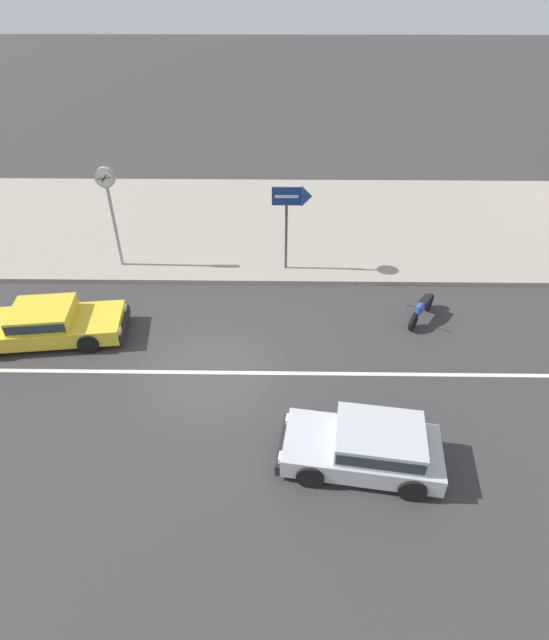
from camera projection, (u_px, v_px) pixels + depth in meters
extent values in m
plane|color=#383535|center=(213.00, 373.00, 13.69)|extent=(160.00, 160.00, 0.00)
cube|color=silver|center=(213.00, 372.00, 13.69)|extent=(50.40, 0.14, 0.01)
cube|color=#9E9384|center=(239.00, 222.00, 21.47)|extent=(68.00, 10.00, 0.15)
cube|color=yellow|center=(44.00, 327.00, 14.73)|extent=(4.71, 2.26, 0.48)
cube|color=yellow|center=(42.00, 314.00, 14.47)|extent=(1.88, 1.73, 0.42)
cube|color=#28333D|center=(42.00, 314.00, 14.47)|extent=(1.81, 1.76, 0.27)
cube|color=black|center=(125.00, 324.00, 15.00)|extent=(0.33, 1.67, 0.28)
cube|color=white|center=(125.00, 308.00, 15.36)|extent=(0.11, 0.25, 0.14)
cube|color=white|center=(120.00, 331.00, 14.39)|extent=(0.11, 0.25, 0.14)
cylinder|color=black|center=(98.00, 311.00, 15.57)|extent=(0.62, 0.29, 0.60)
cylinder|color=black|center=(89.00, 343.00, 14.27)|extent=(0.62, 0.29, 0.60)
cylinder|color=black|center=(5.00, 317.00, 15.32)|extent=(0.62, 0.29, 0.60)
cube|color=#B7BABF|center=(362.00, 450.00, 11.00)|extent=(3.61, 2.06, 0.48)
cube|color=#B7BABF|center=(380.00, 438.00, 10.68)|extent=(2.06, 1.69, 0.46)
cube|color=#28333D|center=(380.00, 438.00, 10.68)|extent=(1.99, 1.71, 0.29)
cube|color=black|center=(283.00, 443.00, 11.28)|extent=(0.34, 1.57, 0.28)
cube|color=white|center=(281.00, 457.00, 10.71)|extent=(0.11, 0.25, 0.14)
cube|color=white|center=(288.00, 419.00, 11.60)|extent=(0.11, 0.25, 0.14)
cylinder|color=black|center=(310.00, 475.00, 10.58)|extent=(0.63, 0.30, 0.60)
cylinder|color=black|center=(317.00, 422.00, 11.80)|extent=(0.63, 0.30, 0.60)
cylinder|color=black|center=(412.00, 489.00, 10.32)|extent=(0.63, 0.30, 0.60)
cylinder|color=black|center=(408.00, 433.00, 11.53)|extent=(0.63, 0.30, 0.60)
cylinder|color=black|center=(413.00, 322.00, 15.15)|extent=(0.40, 0.52, 0.56)
cylinder|color=black|center=(429.00, 302.00, 16.03)|extent=(0.40, 0.52, 0.56)
cube|color=#23479E|center=(423.00, 306.00, 15.47)|extent=(0.74, 1.01, 0.18)
cube|color=black|center=(425.00, 300.00, 15.50)|extent=(0.53, 0.63, 0.12)
ellipsoid|color=#23479E|center=(420.00, 307.00, 15.25)|extent=(0.42, 0.47, 0.22)
cylinder|color=#232326|center=(416.00, 308.00, 14.88)|extent=(0.48, 0.34, 0.03)
cylinder|color=#9E9EA3|center=(115.00, 227.00, 17.47)|extent=(0.12, 0.12, 2.92)
cylinder|color=#9E9EA3|center=(105.00, 177.00, 16.42)|extent=(0.67, 0.18, 0.67)
cylinder|color=white|center=(104.00, 178.00, 16.35)|extent=(0.59, 0.02, 0.59)
cylinder|color=white|center=(106.00, 176.00, 16.50)|extent=(0.59, 0.02, 0.59)
cube|color=black|center=(104.00, 178.00, 16.34)|extent=(0.21, 0.01, 0.25)
cube|color=black|center=(104.00, 178.00, 16.34)|extent=(0.48, 0.01, 0.09)
cylinder|color=#4C4C51|center=(286.00, 237.00, 17.41)|extent=(0.10, 0.10, 2.42)
cube|color=navy|center=(287.00, 196.00, 16.49)|extent=(0.99, 0.06, 0.62)
cone|color=navy|center=(307.00, 196.00, 16.48)|extent=(0.36, 0.68, 0.68)
cube|color=white|center=(287.00, 197.00, 16.46)|extent=(0.79, 0.01, 0.10)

